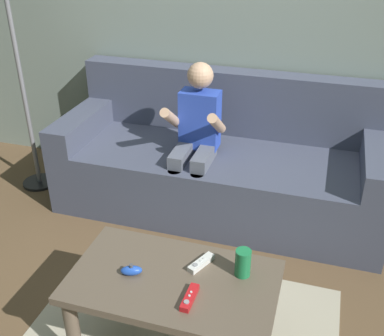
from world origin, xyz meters
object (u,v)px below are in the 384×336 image
couch (221,164)px  game_remote_red_far_corner (190,298)px  coffee_table (173,293)px  person_seated_on_couch (196,136)px  soda_can (243,263)px  game_remote_white_near_edge (201,263)px  nunchuk_blue (131,270)px

couch → game_remote_red_far_corner: couch is taller
couch → coffee_table: bearing=-85.1°
person_seated_on_couch → soda_can: person_seated_on_couch is taller
coffee_table → game_remote_white_near_edge: 0.17m
nunchuk_blue → game_remote_red_far_corner: nunchuk_blue is taller
game_remote_white_near_edge → nunchuk_blue: 0.30m
nunchuk_blue → game_remote_red_far_corner: (0.27, -0.07, -0.01)m
game_remote_red_far_corner → soda_can: bearing=51.0°
couch → nunchuk_blue: (-0.06, -1.30, 0.16)m
game_remote_white_near_edge → game_remote_red_far_corner: size_ratio=1.01×
game_remote_white_near_edge → nunchuk_blue: (-0.26, -0.14, 0.01)m
nunchuk_blue → soda_can: size_ratio=0.82×
coffee_table → game_remote_red_far_corner: size_ratio=6.10×
game_remote_red_far_corner → coffee_table: bearing=136.7°
couch → nunchuk_blue: 1.31m
person_seated_on_couch → soda_can: bearing=-63.2°
nunchuk_blue → person_seated_on_couch: bearing=92.8°
game_remote_white_near_edge → soda_can: 0.19m
game_remote_white_near_edge → game_remote_red_far_corner: same height
coffee_table → game_remote_red_far_corner: 0.17m
game_remote_red_far_corner → game_remote_white_near_edge: bearing=93.8°
couch → coffee_table: (0.11, -1.27, 0.06)m
person_seated_on_couch → coffee_table: person_seated_on_couch is taller
person_seated_on_couch → game_remote_white_near_edge: person_seated_on_couch is taller
nunchuk_blue → game_remote_red_far_corner: bearing=-14.2°
nunchuk_blue → soda_can: bearing=17.0°
game_remote_white_near_edge → nunchuk_blue: bearing=-152.0°
couch → person_seated_on_couch: size_ratio=2.08×
coffee_table → game_remote_red_far_corner: bearing=-43.3°
person_seated_on_couch → game_remote_red_far_corner: person_seated_on_couch is taller
person_seated_on_couch → game_remote_red_far_corner: size_ratio=7.06×
nunchuk_blue → game_remote_red_far_corner: size_ratio=0.71×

